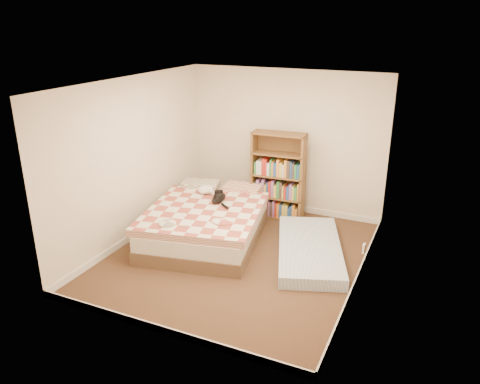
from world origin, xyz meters
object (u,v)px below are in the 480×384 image
at_px(bed, 209,220).
at_px(white_dog, 206,190).
at_px(bookshelf, 278,187).
at_px(black_cat, 220,197).
at_px(floor_mattress, 309,249).

bearing_deg(bed, white_dog, 111.35).
relative_size(bookshelf, black_cat, 2.42).
bearing_deg(white_dog, floor_mattress, -34.15).
distance_m(bookshelf, white_dog, 1.27).
bearing_deg(bookshelf, black_cat, -124.56).
bearing_deg(bed, black_cat, 52.19).
xyz_separation_m(floor_mattress, black_cat, (-1.54, 0.14, 0.52)).
xyz_separation_m(floor_mattress, white_dog, (-1.91, 0.36, 0.53)).
xyz_separation_m(bed, white_dog, (-0.27, 0.42, 0.34)).
bearing_deg(bed, floor_mattress, -9.46).
height_order(bed, floor_mattress, bed).
bearing_deg(floor_mattress, bed, 162.71).
height_order(bed, white_dog, white_dog).
bearing_deg(floor_mattress, bookshelf, 109.35).
height_order(bookshelf, white_dog, bookshelf).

